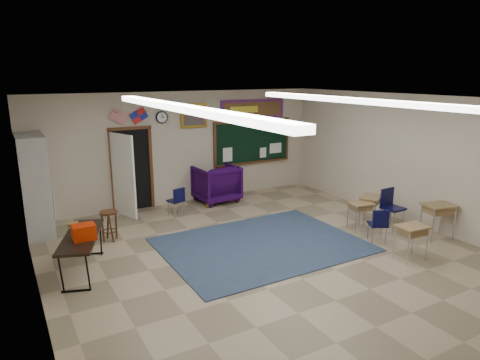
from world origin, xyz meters
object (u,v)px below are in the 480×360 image
student_desk_front_right (370,208)px  folding_table (83,252)px  student_desk_front_left (360,215)px  wingback_armchair (216,183)px  wooden_stool (109,225)px

student_desk_front_right → folding_table: bearing=145.6°
student_desk_front_left → student_desk_front_right: 0.49m
student_desk_front_left → student_desk_front_right: size_ratio=0.90×
wingback_armchair → student_desk_front_left: size_ratio=1.77×
wingback_armchair → student_desk_front_left: 4.05m
student_desk_front_left → folding_table: size_ratio=0.36×
student_desk_front_left → wingback_armchair: bearing=125.9°
student_desk_front_left → student_desk_front_right: (0.47, 0.14, 0.03)m
folding_table → wooden_stool: 1.48m
wingback_armchair → wooden_stool: bearing=21.4°
student_desk_front_left → folding_table: bearing=-179.6°
student_desk_front_right → wooden_stool: 5.90m
student_desk_front_right → student_desk_front_left: bearing=169.1°
wooden_stool → student_desk_front_right: bearing=-19.8°
folding_table → wooden_stool: folding_table is taller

